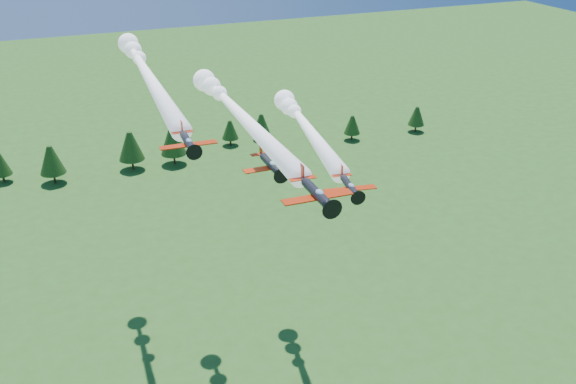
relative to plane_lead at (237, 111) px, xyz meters
name	(u,v)px	position (x,y,z in m)	size (l,w,h in m)	color
plane_lead	(237,111)	(0.00, 0.00, 0.00)	(7.87, 52.62, 3.70)	black
plane_left	(145,71)	(-10.19, 14.35, 3.25)	(6.94, 57.35, 3.70)	black
plane_right	(304,124)	(12.55, 4.43, -5.09)	(11.30, 42.00, 3.70)	black
plane_slot	(271,164)	(0.75, -11.83, -3.75)	(7.64, 8.36, 2.71)	black
treeline	(93,151)	(-14.70, 90.19, -38.22)	(173.42, 17.57, 11.65)	#382314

